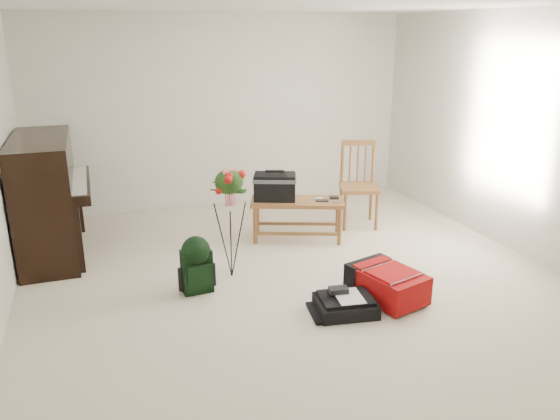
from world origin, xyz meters
name	(u,v)px	position (x,y,z in m)	size (l,w,h in m)	color
floor	(299,285)	(0.00, 0.00, 0.00)	(5.00, 5.50, 0.01)	beige
ceiling	(302,0)	(0.00, 0.00, 2.50)	(5.00, 5.50, 0.01)	white
wall_back	(225,112)	(0.00, 2.75, 1.25)	(5.00, 0.04, 2.50)	silver
wall_right	(531,137)	(2.50, 0.00, 1.25)	(0.04, 5.50, 2.50)	silver
piano	(48,200)	(-2.19, 1.60, 0.60)	(0.71, 1.50, 1.25)	black
bench	(282,193)	(0.24, 1.15, 0.56)	(1.12, 0.76, 0.80)	brown
dining_chair	(358,185)	(1.29, 1.37, 0.50)	(0.56, 0.56, 1.02)	brown
red_suitcase	(384,281)	(0.64, -0.45, 0.15)	(0.60, 0.75, 0.28)	#BC0813
black_duffel	(345,304)	(0.19, -0.60, 0.07)	(0.54, 0.46, 0.21)	black
green_backpack	(196,262)	(-0.92, 0.19, 0.29)	(0.28, 0.26, 0.53)	black
flower_stand	(230,224)	(-0.54, 0.41, 0.54)	(0.43, 0.43, 1.10)	black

